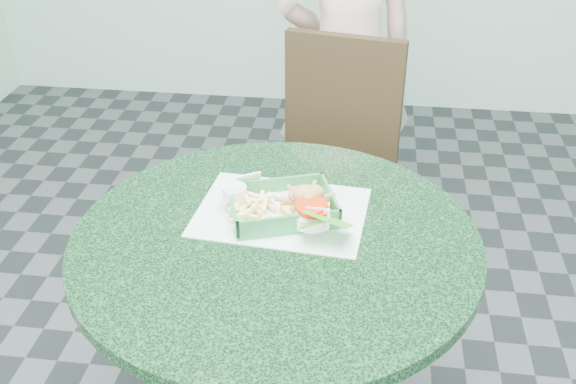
# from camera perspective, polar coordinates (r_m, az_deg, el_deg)

# --- Properties ---
(cafe_table) EXTENTS (0.92, 0.92, 0.75)m
(cafe_table) POSITION_cam_1_polar(r_m,az_deg,el_deg) (1.62, -1.00, -9.23)
(cafe_table) COLOR #29292E
(cafe_table) RESTS_ON floor
(dining_chair) EXTENTS (0.41, 0.41, 0.93)m
(dining_chair) POSITION_cam_1_polar(r_m,az_deg,el_deg) (2.32, 4.34, 2.94)
(dining_chair) COLOR #3F2214
(dining_chair) RESTS_ON floor
(diner_person) EXTENTS (0.64, 0.54, 1.49)m
(diner_person) POSITION_cam_1_polar(r_m,az_deg,el_deg) (2.55, 4.99, 10.82)
(diner_person) COLOR beige
(diner_person) RESTS_ON floor
(placemat) EXTENTS (0.41, 0.33, 0.00)m
(placemat) POSITION_cam_1_polar(r_m,az_deg,el_deg) (1.59, -0.57, -2.30)
(placemat) COLOR silver
(placemat) RESTS_ON cafe_table
(food_basket) EXTENTS (0.24, 0.17, 0.05)m
(food_basket) POSITION_cam_1_polar(r_m,az_deg,el_deg) (1.57, -0.51, -2.10)
(food_basket) COLOR #2B8141
(food_basket) RESTS_ON placemat
(crab_sandwich) EXTENTS (0.11, 0.11, 0.07)m
(crab_sandwich) POSITION_cam_1_polar(r_m,az_deg,el_deg) (1.54, 1.33, -1.48)
(crab_sandwich) COLOR #E7BB4F
(crab_sandwich) RESTS_ON food_basket
(fries_pile) EXTENTS (0.14, 0.14, 0.04)m
(fries_pile) POSITION_cam_1_polar(r_m,az_deg,el_deg) (1.58, -2.99, -1.17)
(fries_pile) COLOR #FFED81
(fries_pile) RESTS_ON food_basket
(sauce_ramekin) EXTENTS (0.06, 0.06, 0.03)m
(sauce_ramekin) POSITION_cam_1_polar(r_m,az_deg,el_deg) (1.61, -3.91, 0.08)
(sauce_ramekin) COLOR white
(sauce_ramekin) RESTS_ON food_basket
(garnish_cup) EXTENTS (0.13, 0.12, 0.05)m
(garnish_cup) POSITION_cam_1_polar(r_m,az_deg,el_deg) (1.49, 1.48, -3.04)
(garnish_cup) COLOR white
(garnish_cup) RESTS_ON food_basket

